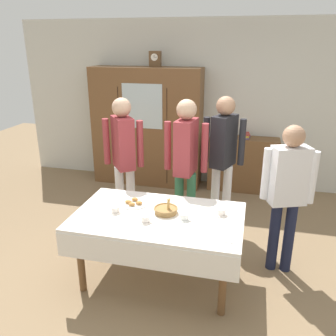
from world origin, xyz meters
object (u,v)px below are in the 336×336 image
bread_basket (166,210)px  spoon_mid_right (220,206)px  book_stack (245,136)px  pastry_plate (134,203)px  bookshelf_low (243,164)px  tea_cup_front_edge (115,210)px  person_by_cabinet (123,152)px  spoon_front_edge (228,242)px  tea_cup_far_left (184,217)px  tea_cup_mid_left (145,220)px  person_beside_shelf (288,187)px  wall_cabinet (147,127)px  person_behind_table_left (186,156)px  tea_cup_back_edge (221,213)px  dining_table (157,226)px  person_near_right_end (223,150)px  mantel_clock (155,59)px

bread_basket → spoon_mid_right: 0.58m
book_stack → pastry_plate: (-1.03, -2.44, -0.18)m
bookshelf_low → tea_cup_front_edge: size_ratio=8.47×
pastry_plate → person_by_cabinet: (-0.39, 0.76, 0.30)m
spoon_front_edge → spoon_mid_right: same height
tea_cup_far_left → person_by_cabinet: person_by_cabinet is taller
tea_cup_mid_left → person_by_cabinet: (-0.62, 1.10, 0.29)m
tea_cup_mid_left → spoon_mid_right: bearing=37.7°
tea_cup_mid_left → person_beside_shelf: 1.46m
wall_cabinet → person_behind_table_left: wall_cabinet is taller
spoon_mid_right → person_behind_table_left: (-0.48, 0.56, 0.32)m
bookshelf_low → book_stack: 0.48m
tea_cup_front_edge → person_behind_table_left: bearing=61.3°
wall_cabinet → bookshelf_low: (1.62, 0.05, -0.54)m
wall_cabinet → book_stack: bearing=1.8°
tea_cup_back_edge → person_beside_shelf: 0.73m
dining_table → pastry_plate: pastry_plate is taller
bookshelf_low → person_near_right_end: (-0.22, -1.33, 0.62)m
spoon_front_edge → person_by_cabinet: 1.92m
dining_table → pastry_plate: 0.39m
mantel_clock → book_stack: 1.86m
pastry_plate → person_near_right_end: person_near_right_end is taller
tea_cup_far_left → bread_basket: bread_basket is taller
person_near_right_end → tea_cup_mid_left: bearing=-111.7°
dining_table → tea_cup_mid_left: bearing=-121.3°
mantel_clock → tea_cup_far_left: 3.07m
spoon_mid_right → book_stack: bearing=86.4°
book_stack → spoon_front_edge: book_stack is taller
spoon_mid_right → person_near_right_end: person_near_right_end is taller
dining_table → tea_cup_front_edge: (-0.43, -0.01, 0.13)m
person_beside_shelf → person_behind_table_left: (-1.13, 0.43, 0.10)m
person_by_cabinet → book_stack: bearing=49.8°
bookshelf_low → tea_cup_mid_left: (-0.80, -2.77, 0.32)m
person_behind_table_left → tea_cup_back_edge: bearing=-56.0°
bookshelf_low → bread_basket: bread_basket is taller
dining_table → tea_cup_far_left: tea_cup_far_left is taller
person_behind_table_left → person_by_cabinet: bearing=177.8°
mantel_clock → spoon_front_edge: 3.50m
person_near_right_end → person_behind_table_left: size_ratio=1.00×
spoon_mid_right → person_near_right_end: size_ratio=0.07×
book_stack → tea_cup_back_edge: book_stack is taller
person_near_right_end → tea_cup_back_edge: bearing=-84.7°
person_by_cabinet → bookshelf_low: bearing=49.8°
book_stack → mantel_clock: bearing=-178.0°
tea_cup_far_left → person_by_cabinet: 1.39m
mantel_clock → spoon_mid_right: bearing=-59.3°
pastry_plate → person_by_cabinet: size_ratio=0.16×
spoon_front_edge → tea_cup_back_edge: bearing=102.6°
tea_cup_back_edge → spoon_mid_right: bearing=98.4°
dining_table → pastry_plate: (-0.31, 0.20, 0.11)m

